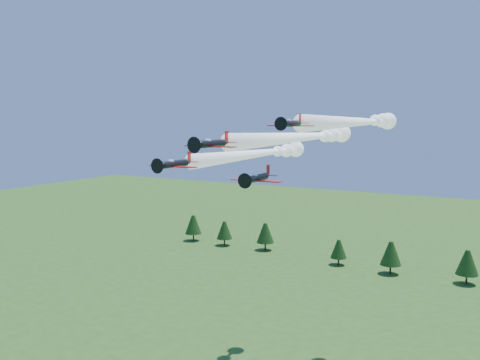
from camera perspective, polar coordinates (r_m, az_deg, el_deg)
The scene contains 5 objects.
plane_lead at distance 95.93m, azimuth 6.96°, elevation 4.59°, with size 7.47×53.26×3.70m.
plane_left at distance 108.88m, azimuth 2.14°, elevation 2.87°, with size 8.29×52.78×3.70m.
plane_right at distance 103.76m, azimuth 12.76°, elevation 6.07°, with size 6.46×59.26×3.70m.
plane_slot at distance 83.71m, azimuth 1.84°, elevation 0.21°, with size 8.32×9.06×2.94m.
treeline at distance 188.77m, azimuth 16.56°, elevation -7.54°, with size 182.20×19.01×11.21m.
Camera 1 is at (38.59, -67.85, 52.07)m, focal length 40.00 mm.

